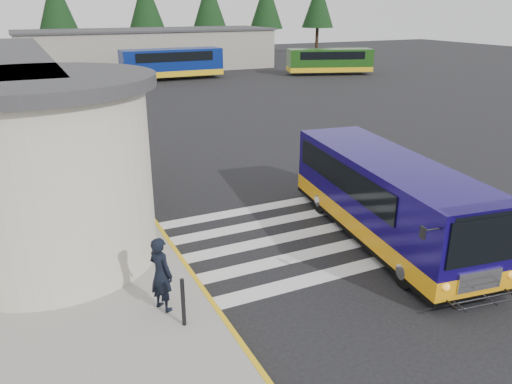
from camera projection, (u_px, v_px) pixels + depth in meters
name	position (u px, v px, depth m)	size (l,w,h in m)	color
ground	(295.00, 223.00, 15.85)	(140.00, 140.00, 0.00)	black
curb_strip	(139.00, 199.00, 17.57)	(0.12, 34.00, 0.16)	gold
crosswalk	(293.00, 236.00, 14.97)	(8.00, 5.35, 0.01)	silver
depot_building	(149.00, 49.00, 53.03)	(26.40, 8.40, 4.20)	gray
tree_line	(131.00, 3.00, 58.27)	(58.40, 4.40, 10.00)	black
transit_bus	(386.00, 201.00, 14.49)	(3.76, 8.81, 2.42)	#110751
pedestrian_a	(161.00, 274.00, 10.83)	(0.63, 0.42, 1.74)	black
pedestrian_b	(84.00, 234.00, 12.68)	(0.86, 0.67, 1.77)	black
bollard	(183.00, 302.00, 10.37)	(0.09, 0.09, 1.10)	black
far_bus_a	(172.00, 62.00, 46.16)	(9.27, 2.68, 2.39)	navy
far_bus_b	(330.00, 60.00, 49.58)	(8.62, 4.85, 2.14)	#194211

